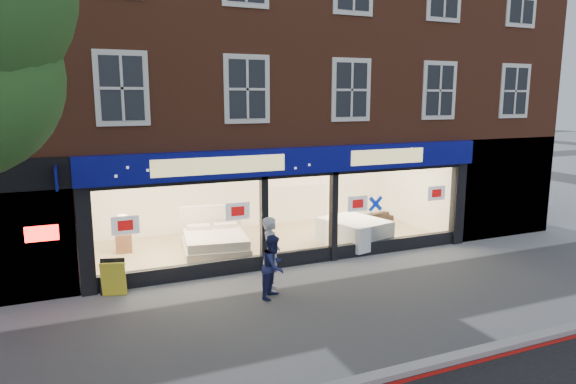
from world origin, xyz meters
TOP-DOWN VIEW (x-y plane):
  - ground at (0.00, 0.00)m, footprint 120.00×120.00m
  - kerb_line at (0.00, -3.10)m, footprint 60.00×0.10m
  - kerb_stone at (0.00, -2.90)m, footprint 60.00×0.25m
  - showroom_floor at (0.00, 5.25)m, footprint 11.00×4.50m
  - building at (-0.02, 6.93)m, footprint 19.00×8.26m
  - display_bed at (-1.99, 4.64)m, footprint 2.13×2.45m
  - bedside_table at (-4.40, 5.92)m, footprint 0.51×0.51m
  - mattress_stack at (2.30, 4.00)m, footprint 1.97×2.27m
  - sofa at (3.70, 5.52)m, footprint 2.01×1.05m
  - a_board at (-4.97, 2.69)m, footprint 0.65×0.50m
  - pedestrian_grey at (-1.44, 1.55)m, footprint 0.64×0.77m
  - pedestrian_blue at (-1.54, 1.14)m, footprint 0.91×0.91m

SIDE VIEW (x-z plane):
  - ground at x=0.00m, z-range 0.00..0.00m
  - kerb_line at x=0.00m, z-range 0.00..0.01m
  - showroom_floor at x=0.00m, z-range 0.00..0.10m
  - kerb_stone at x=0.00m, z-range 0.00..0.12m
  - bedside_table at x=-4.40m, z-range 0.10..0.65m
  - sofa at x=3.70m, z-range 0.10..0.66m
  - a_board at x=-4.97m, z-range 0.00..0.88m
  - display_bed at x=-1.99m, z-range -0.18..1.08m
  - mattress_stack at x=2.30m, z-range 0.10..0.87m
  - pedestrian_blue at x=-1.54m, z-range 0.00..1.49m
  - pedestrian_grey at x=-1.44m, z-range 0.00..1.82m
  - building at x=-0.02m, z-range 1.52..11.82m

